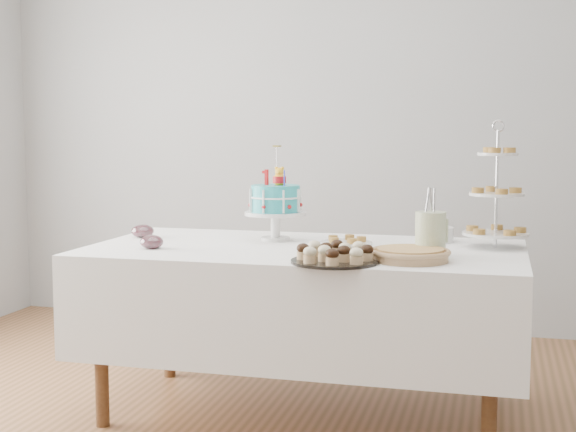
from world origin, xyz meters
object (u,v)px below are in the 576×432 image
(plate_stack, at_px, (435,234))
(pastry_plate, at_px, (346,241))
(tiered_stand, at_px, (497,195))
(jam_bowl_a, at_px, (152,242))
(table, at_px, (305,297))
(utensil_pitcher, at_px, (431,232))
(jam_bowl_b, at_px, (143,231))
(birthday_cake, at_px, (276,215))
(cupcake_tray, at_px, (335,253))
(pie, at_px, (410,254))

(plate_stack, relative_size, pastry_plate, 0.73)
(tiered_stand, relative_size, jam_bowl_a, 5.49)
(table, bearing_deg, utensil_pitcher, -13.21)
(plate_stack, xyz_separation_m, jam_bowl_b, (-1.39, -0.21, -0.00))
(table, xyz_separation_m, utensil_pitcher, (0.57, -0.13, 0.33))
(tiered_stand, bearing_deg, birthday_cake, -178.84)
(plate_stack, height_order, pastry_plate, plate_stack)
(pastry_plate, xyz_separation_m, jam_bowl_b, (-1.00, -0.02, 0.01))
(tiered_stand, xyz_separation_m, utensil_pitcher, (-0.26, -0.33, -0.14))
(cupcake_tray, bearing_deg, table, 118.88)
(utensil_pitcher, bearing_deg, cupcake_tray, -145.79)
(pie, distance_m, plate_stack, 0.60)
(birthday_cake, bearing_deg, cupcake_tray, -43.17)
(table, distance_m, pastry_plate, 0.32)
(pie, relative_size, plate_stack, 1.82)
(table, height_order, birthday_cake, birthday_cake)
(birthday_cake, relative_size, utensil_pitcher, 1.58)
(table, relative_size, birthday_cake, 4.28)
(utensil_pitcher, bearing_deg, birthday_cake, 155.12)
(birthday_cake, distance_m, cupcake_tray, 0.70)
(birthday_cake, distance_m, jam_bowl_a, 0.61)
(table, xyz_separation_m, birthday_cake, (-0.18, 0.18, 0.35))
(pie, height_order, utensil_pitcher, utensil_pitcher)
(cupcake_tray, height_order, pie, cupcake_tray)
(plate_stack, distance_m, jam_bowl_a, 1.31)
(birthday_cake, bearing_deg, table, -31.94)
(pie, distance_m, pastry_plate, 0.52)
(plate_stack, xyz_separation_m, pastry_plate, (-0.39, -0.19, -0.02))
(table, distance_m, birthday_cake, 0.43)
(pie, xyz_separation_m, tiered_stand, (0.33, 0.47, 0.21))
(tiered_stand, height_order, utensil_pitcher, tiered_stand)
(jam_bowl_b, xyz_separation_m, utensil_pitcher, (1.41, -0.25, 0.07))
(plate_stack, xyz_separation_m, jam_bowl_a, (-1.19, -0.55, -0.01))
(tiered_stand, relative_size, plate_stack, 3.20)
(tiered_stand, bearing_deg, pastry_plate, -174.51)
(plate_stack, distance_m, utensil_pitcher, 0.46)
(jam_bowl_a, xyz_separation_m, jam_bowl_b, (-0.20, 0.33, 0.00))
(table, height_order, jam_bowl_b, jam_bowl_b)
(jam_bowl_a, bearing_deg, tiered_stand, 15.88)
(tiered_stand, bearing_deg, jam_bowl_b, -177.15)
(pastry_plate, relative_size, jam_bowl_a, 2.34)
(plate_stack, relative_size, jam_bowl_a, 1.72)
(cupcake_tray, relative_size, pastry_plate, 1.44)
(pastry_plate, height_order, jam_bowl_a, jam_bowl_a)
(birthday_cake, relative_size, tiered_stand, 0.79)
(plate_stack, bearing_deg, table, -149.17)
(table, distance_m, plate_stack, 0.69)
(table, height_order, tiered_stand, tiered_stand)
(table, distance_m, jam_bowl_a, 0.72)
(table, bearing_deg, jam_bowl_b, 172.35)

